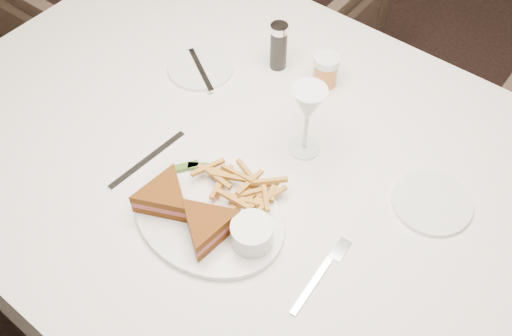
{
  "coord_description": "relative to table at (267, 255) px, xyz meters",
  "views": [
    {
      "loc": [
        0.07,
        -0.55,
        1.7
      ],
      "look_at": [
        -0.32,
        0.03,
        0.8
      ],
      "focal_mm": 40.0,
      "sensor_mm": 36.0,
      "label": 1
    }
  ],
  "objects": [
    {
      "name": "table",
      "position": [
        0.0,
        0.0,
        0.0
      ],
      "size": [
        1.67,
        1.18,
        0.75
      ],
      "primitive_type": "cube",
      "rotation": [
        0.0,
        0.0,
        -0.08
      ],
      "color": "white",
      "rests_on": "ground"
    },
    {
      "name": "table_setting",
      "position": [
        -0.02,
        -0.07,
        0.41
      ],
      "size": [
        0.78,
        0.66,
        0.18
      ],
      "color": "white",
      "rests_on": "table"
    },
    {
      "name": "chair_far",
      "position": [
        0.04,
        0.83,
        -0.05
      ],
      "size": [
        0.68,
        0.64,
        0.66
      ],
      "primitive_type": "imported",
      "rotation": [
        0.0,
        0.0,
        3.07
      ],
      "color": "#4B3A2E",
      "rests_on": "ground"
    }
  ]
}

